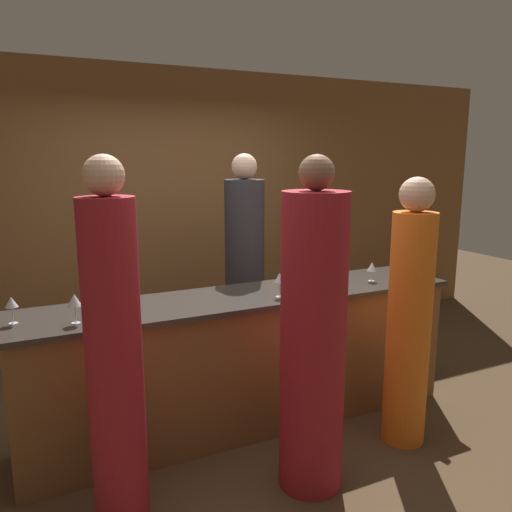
{
  "coord_description": "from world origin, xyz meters",
  "views": [
    {
      "loc": [
        -1.39,
        -3.1,
        1.93
      ],
      "look_at": [
        0.12,
        0.1,
        1.23
      ],
      "focal_mm": 35.0,
      "sensor_mm": 36.0,
      "label": 1
    }
  ],
  "objects_px": {
    "guest_0": "(114,360)",
    "ice_bucket": "(302,272)",
    "guest_1": "(409,320)",
    "bartender": "(245,277)",
    "wine_bottle_0": "(327,268)",
    "guest_2": "(313,340)"
  },
  "relations": [
    {
      "from": "guest_1",
      "to": "wine_bottle_0",
      "type": "xyz_separation_m",
      "value": [
        -0.16,
        0.75,
        0.22
      ]
    },
    {
      "from": "bartender",
      "to": "guest_0",
      "type": "height_order",
      "value": "bartender"
    },
    {
      "from": "guest_1",
      "to": "guest_2",
      "type": "relative_size",
      "value": 0.93
    },
    {
      "from": "guest_2",
      "to": "wine_bottle_0",
      "type": "relative_size",
      "value": 7.53
    },
    {
      "from": "bartender",
      "to": "guest_0",
      "type": "bearing_deg",
      "value": 45.66
    },
    {
      "from": "guest_1",
      "to": "guest_2",
      "type": "bearing_deg",
      "value": -171.15
    },
    {
      "from": "guest_2",
      "to": "wine_bottle_0",
      "type": "bearing_deg",
      "value": 52.59
    },
    {
      "from": "bartender",
      "to": "guest_1",
      "type": "distance_m",
      "value": 1.49
    },
    {
      "from": "bartender",
      "to": "ice_bucket",
      "type": "relative_size",
      "value": 9.91
    },
    {
      "from": "wine_bottle_0",
      "to": "ice_bucket",
      "type": "relative_size",
      "value": 1.31
    },
    {
      "from": "bartender",
      "to": "guest_2",
      "type": "relative_size",
      "value": 1.01
    },
    {
      "from": "guest_2",
      "to": "wine_bottle_0",
      "type": "height_order",
      "value": "guest_2"
    },
    {
      "from": "wine_bottle_0",
      "to": "guest_2",
      "type": "bearing_deg",
      "value": -127.41
    },
    {
      "from": "guest_2",
      "to": "ice_bucket",
      "type": "relative_size",
      "value": 9.84
    },
    {
      "from": "bartender",
      "to": "guest_0",
      "type": "relative_size",
      "value": 1.01
    },
    {
      "from": "guest_0",
      "to": "ice_bucket",
      "type": "height_order",
      "value": "guest_0"
    },
    {
      "from": "guest_1",
      "to": "bartender",
      "type": "bearing_deg",
      "value": 113.21
    },
    {
      "from": "guest_1",
      "to": "wine_bottle_0",
      "type": "height_order",
      "value": "guest_1"
    },
    {
      "from": "bartender",
      "to": "guest_1",
      "type": "xyz_separation_m",
      "value": [
        0.59,
        -1.37,
        -0.06
      ]
    },
    {
      "from": "bartender",
      "to": "wine_bottle_0",
      "type": "distance_m",
      "value": 0.77
    },
    {
      "from": "guest_0",
      "to": "guest_2",
      "type": "distance_m",
      "value": 1.09
    },
    {
      "from": "bartender",
      "to": "wine_bottle_0",
      "type": "xyz_separation_m",
      "value": [
        0.43,
        -0.62,
        0.16
      ]
    }
  ]
}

